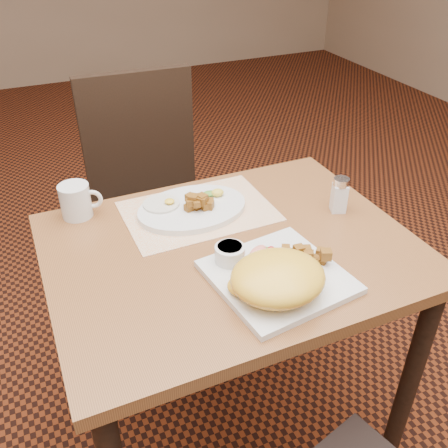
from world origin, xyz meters
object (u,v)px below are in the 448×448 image
salt_shaker (340,194)px  plate_oval (192,208)px  plate_square (278,277)px  table (231,279)px  coffee_mug (76,201)px  chair_far (150,194)px

salt_shaker → plate_oval: bearing=157.2°
plate_square → plate_oval: plate_oval is taller
table → plate_oval: 0.22m
salt_shaker → coffee_mug: bearing=158.2°
table → plate_square: size_ratio=3.21×
table → salt_shaker: (0.34, 0.03, 0.16)m
plate_oval → coffee_mug: bearing=159.6°
chair_far → plate_square: bearing=96.1°
table → plate_square: 0.21m
chair_far → plate_square: size_ratio=3.46×
chair_far → plate_oval: 0.55m
chair_far → coffee_mug: (-0.30, -0.39, 0.26)m
plate_square → coffee_mug: coffee_mug is taller
chair_far → salt_shaker: (0.36, -0.66, 0.26)m
plate_oval → coffee_mug: size_ratio=2.73×
plate_oval → coffee_mug: 0.31m
chair_far → salt_shaker: size_ratio=9.70×
plate_square → salt_shaker: (0.30, 0.19, 0.04)m
salt_shaker → plate_square: bearing=-146.7°
plate_oval → salt_shaker: size_ratio=3.05×
coffee_mug → plate_oval: bearing=-20.4°
plate_square → coffee_mug: size_ratio=2.51×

